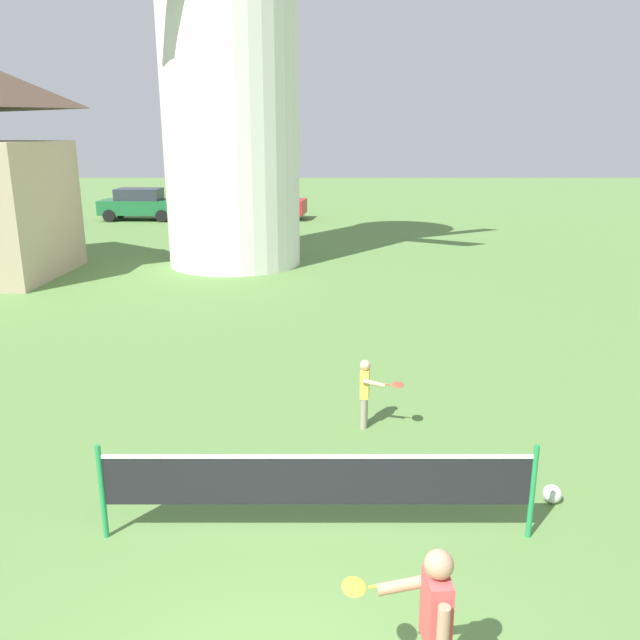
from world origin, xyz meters
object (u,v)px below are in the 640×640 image
Objects in this scene: stray_ball at (554,494)px; windmill at (229,8)px; parked_car_red at (266,203)px; parked_car_green at (142,204)px; player_near at (434,624)px; tennis_net at (319,481)px; player_far at (369,389)px.

windmill is at bearing 110.88° from stray_ball.
windmill is 13.61m from parked_car_red.
parked_car_green and parked_car_red have the same top height.
parked_car_green is (-9.84, 28.92, 0.01)m from player_near.
player_near is 0.37× the size of parked_car_green.
player_near is at bearing -123.63° from stray_ball.
parked_car_red is at bearing 2.93° from parked_car_green.
tennis_net reaches higher than player_far.
windmill is at bearing 105.61° from player_far.
stray_ball is 0.05× the size of parked_car_red.
windmill reaches higher than player_near.
parked_car_green reaches higher than tennis_net.
player_far is 24.49m from parked_car_red.
player_near reaches higher than stray_ball.
windmill is 3.67× the size of parked_car_red.
tennis_net is 21.03× the size of stray_ball.
player_far is at bearing 134.96° from stray_ball.
tennis_net is 1.21× the size of parked_car_green.
parked_car_red is (-0.04, 11.63, -7.06)m from windmill.
player_far is (3.52, -12.59, -7.26)m from windmill.
player_near reaches higher than tennis_net.
stray_ball is 28.55m from parked_car_green.
player_far is (-0.13, 5.01, -0.20)m from player_near.
parked_car_red is (-5.63, 26.31, 0.70)m from stray_ball.
player_far is at bearing -81.65° from parked_car_red.
parked_car_green reaches higher than player_near.
stray_ball is 0.06× the size of parked_car_green.
windmill is at bearing -61.35° from parked_car_green.
parked_car_red reaches higher than player_far.
stray_ball is at bearing 56.37° from player_near.
tennis_net is 3.30× the size of player_near.
parked_car_green is 6.16m from parked_car_red.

